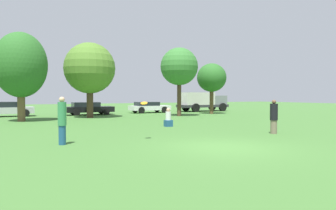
# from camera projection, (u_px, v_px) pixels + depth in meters

# --- Properties ---
(ground_plane) EXTENTS (120.00, 120.00, 0.00)m
(ground_plane) POSITION_uv_depth(u_px,v_px,m) (224.00, 147.00, 11.18)
(ground_plane) COLOR #3D6B2D
(person_thrower) EXTENTS (0.31, 0.31, 1.81)m
(person_thrower) POSITION_uv_depth(u_px,v_px,m) (62.00, 120.00, 11.72)
(person_thrower) COLOR navy
(person_thrower) RESTS_ON ground
(person_catcher) EXTENTS (0.37, 0.37, 1.65)m
(person_catcher) POSITION_uv_depth(u_px,v_px,m) (274.00, 117.00, 15.09)
(person_catcher) COLOR #726651
(person_catcher) RESTS_ON ground
(frisbee) EXTENTS (0.30, 0.28, 0.16)m
(frisbee) POSITION_uv_depth(u_px,v_px,m) (144.00, 103.00, 12.95)
(frisbee) COLOR orange
(bystander_sitting) EXTENTS (0.44, 0.37, 1.11)m
(bystander_sitting) POSITION_uv_depth(u_px,v_px,m) (168.00, 119.00, 18.56)
(bystander_sitting) COLOR navy
(bystander_sitting) RESTS_ON ground
(tree_1) EXTENTS (3.63, 3.63, 6.34)m
(tree_1) POSITION_uv_depth(u_px,v_px,m) (21.00, 65.00, 22.15)
(tree_1) COLOR brown
(tree_1) RESTS_ON ground
(tree_2) EXTENTS (4.19, 4.19, 6.19)m
(tree_2) POSITION_uv_depth(u_px,v_px,m) (90.00, 69.00, 25.71)
(tree_2) COLOR #473323
(tree_2) RESTS_ON ground
(tree_3) EXTENTS (3.35, 3.35, 6.10)m
(tree_3) POSITION_uv_depth(u_px,v_px,m) (179.00, 67.00, 27.78)
(tree_3) COLOR #473323
(tree_3) RESTS_ON ground
(tree_4) EXTENTS (2.92, 2.92, 5.04)m
(tree_4) POSITION_uv_depth(u_px,v_px,m) (212.00, 78.00, 31.18)
(tree_4) COLOR brown
(tree_4) RESTS_ON ground
(parked_car_silver) EXTENTS (3.81, 1.92, 1.29)m
(parked_car_silver) POSITION_uv_depth(u_px,v_px,m) (9.00, 109.00, 27.25)
(parked_car_silver) COLOR #B2B2B7
(parked_car_silver) RESTS_ON ground
(parked_car_black) EXTENTS (4.45, 2.05, 1.20)m
(parked_car_black) POSITION_uv_depth(u_px,v_px,m) (88.00, 108.00, 29.77)
(parked_car_black) COLOR black
(parked_car_black) RESTS_ON ground
(parked_car_white) EXTENTS (4.24, 2.02, 1.15)m
(parked_car_white) POSITION_uv_depth(u_px,v_px,m) (149.00, 107.00, 33.12)
(parked_car_white) COLOR silver
(parked_car_white) RESTS_ON ground
(delivery_truck_grey) EXTENTS (5.95, 2.46, 2.18)m
(delivery_truck_grey) POSITION_uv_depth(u_px,v_px,m) (202.00, 101.00, 36.29)
(delivery_truck_grey) COLOR #2D2D33
(delivery_truck_grey) RESTS_ON ground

